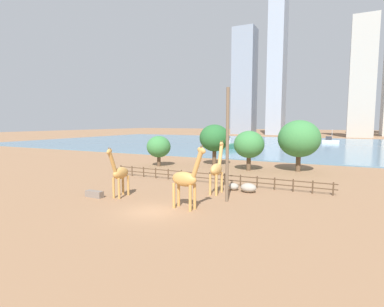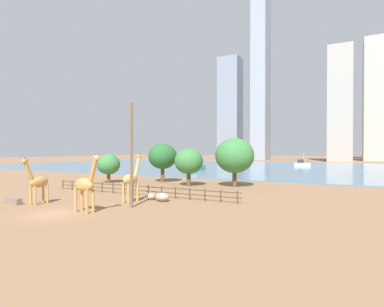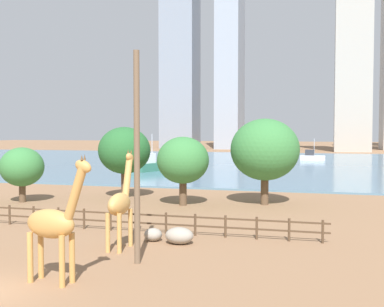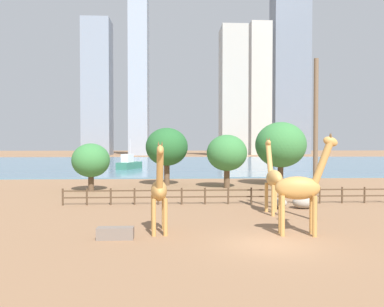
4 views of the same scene
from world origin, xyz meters
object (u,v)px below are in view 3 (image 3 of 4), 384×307
utility_pole (137,158)px  tree_left_small (22,167)px  tree_center_broad (265,150)px  boat_ferry (150,165)px  boulder_by_pole (153,235)px  giraffe_tall (54,223)px  boulder_near_fence (179,236)px  tree_right_tall (183,161)px  boat_sailboat (312,157)px  giraffe_young (120,203)px  tree_left_large (124,151)px

utility_pole → tree_left_small: size_ratio=2.07×
tree_center_broad → boat_ferry: size_ratio=1.10×
boulder_by_pole → giraffe_tall: bearing=-98.8°
boat_ferry → tree_center_broad: bearing=-122.1°
boulder_near_fence → tree_center_broad: (2.79, 15.51, 4.19)m
boulder_near_fence → tree_right_tall: 14.16m
tree_right_tall → utility_pole: bearing=-80.3°
utility_pole → boulder_by_pole: 6.53m
boulder_by_pole → tree_left_small: 19.73m
utility_pole → boulder_near_fence: size_ratio=6.29×
boulder_by_pole → boat_ferry: (-16.13, 42.63, 0.78)m
giraffe_tall → tree_left_small: (-14.90, 19.15, 0.62)m
giraffe_tall → boat_sailboat: bearing=92.3°
giraffe_tall → tree_left_small: giraffe_tall is taller
utility_pole → boat_ferry: 50.29m
giraffe_tall → boat_sailboat: (8.02, 85.17, -1.51)m
boulder_by_pole → boat_sailboat: (6.75, 77.00, 0.59)m
giraffe_young → boulder_by_pole: 3.10m
utility_pole → boat_sailboat: bearing=85.9°
utility_pole → boulder_near_fence: utility_pole is taller
boulder_near_fence → tree_left_small: (-17.81, 11.26, 2.62)m
giraffe_tall → giraffe_young: (0.21, 6.10, -0.05)m
boulder_near_fence → tree_left_large: size_ratio=0.24×
boulder_by_pole → boat_sailboat: bearing=85.0°
boat_ferry → boat_sailboat: boat_ferry is taller
tree_left_small → giraffe_tall: bearing=-52.1°
giraffe_young → boat_ferry: (-15.07, 44.71, -1.27)m
giraffe_tall → tree_left_large: tree_left_large is taller
boulder_by_pole → boat_ferry: size_ratio=0.15×
tree_center_broad → boat_sailboat: 61.93m
tree_center_broad → boat_ferry: bearing=126.9°
utility_pole → tree_center_broad: 20.08m
boulder_by_pole → tree_left_small: bearing=145.8°
tree_center_broad → tree_left_large: bearing=177.3°
giraffe_young → boulder_near_fence: size_ratio=3.30×
boulder_near_fence → boat_sailboat: (5.11, 77.28, 0.49)m
boulder_by_pole → tree_left_large: 18.48m
boulder_near_fence → boat_ferry: size_ratio=0.24×
tree_left_small → tree_right_tall: bearing=8.1°
boat_ferry → boat_sailboat: (22.88, 34.37, -0.19)m
tree_right_tall → boat_sailboat: size_ratio=1.12×
boulder_near_fence → tree_left_small: tree_left_small is taller
tree_left_large → tree_center_broad: 13.07m
tree_left_large → tree_right_tall: size_ratio=1.15×
utility_pole → tree_right_tall: 17.80m
boulder_near_fence → tree_center_broad: 16.31m
giraffe_young → boat_sailboat: size_ratio=1.02×
boat_sailboat → tree_left_large: bearing=-98.9°
utility_pole → tree_left_small: 23.13m
boat_ferry → boat_sailboat: 41.29m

